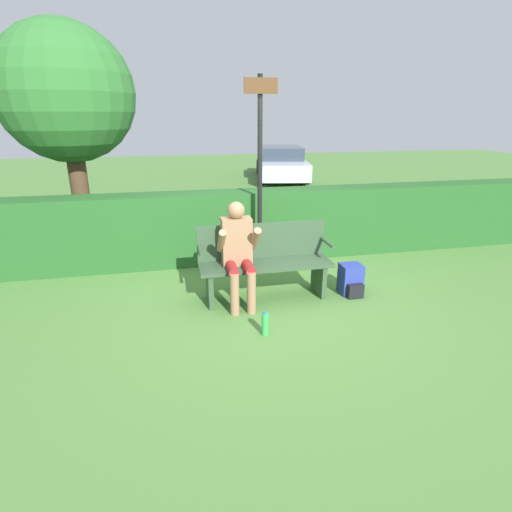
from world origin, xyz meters
TOP-DOWN VIEW (x-y plane):
  - ground_plane at (0.00, 0.00)m, footprint 40.00×40.00m
  - hedge_back at (0.00, 1.56)m, footprint 12.00×0.52m
  - park_bench at (0.00, 0.07)m, footprint 1.71×0.48m
  - person_seated at (-0.37, -0.05)m, footprint 0.51×0.58m
  - backpack at (1.15, -0.11)m, footprint 0.28×0.34m
  - water_bottle at (-0.22, -0.91)m, footprint 0.08×0.08m
  - signpost at (0.16, 1.06)m, footprint 0.47×0.09m
  - parked_car at (3.00, 10.06)m, footprint 2.42×4.57m
  - tree at (-2.70, 2.90)m, footprint 2.22×2.22m

SIDE VIEW (x-z plane):
  - ground_plane at x=0.00m, z-range 0.00..0.00m
  - water_bottle at x=-0.22m, z-range -0.01..0.27m
  - backpack at x=1.15m, z-range -0.01..0.40m
  - park_bench at x=0.00m, z-range 0.01..0.97m
  - parked_car at x=3.00m, z-range -0.02..1.15m
  - hedge_back at x=0.00m, z-range 0.00..1.14m
  - person_seated at x=-0.37m, z-range 0.08..1.37m
  - signpost at x=0.16m, z-range 0.18..2.99m
  - tree at x=-2.70m, z-range 0.73..4.46m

